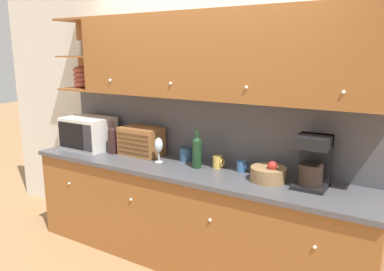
# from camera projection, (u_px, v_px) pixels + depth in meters

# --- Properties ---
(ground_plane) EXTENTS (24.00, 24.00, 0.00)m
(ground_plane) POSITION_uv_depth(u_px,v_px,m) (203.00, 247.00, 3.74)
(ground_plane) COLOR #9E754C
(wall_back) EXTENTS (5.60, 0.06, 2.60)m
(wall_back) POSITION_uv_depth(u_px,v_px,m) (205.00, 119.00, 3.49)
(wall_back) COLOR silver
(wall_back) RESTS_ON ground_plane
(counter_unit) EXTENTS (3.22, 0.62, 0.91)m
(counter_unit) POSITION_uv_depth(u_px,v_px,m) (187.00, 215.00, 3.40)
(counter_unit) COLOR #935628
(counter_unit) RESTS_ON ground_plane
(backsplash_panel) EXTENTS (3.20, 0.01, 0.60)m
(backsplash_panel) POSITION_uv_depth(u_px,v_px,m) (203.00, 128.00, 3.48)
(backsplash_panel) COLOR #4C4C51
(backsplash_panel) RESTS_ON counter_unit
(upper_cabinets) EXTENTS (3.20, 0.34, 0.72)m
(upper_cabinets) POSITION_uv_depth(u_px,v_px,m) (210.00, 56.00, 3.13)
(upper_cabinets) COLOR #935628
(upper_cabinets) RESTS_ON backsplash_panel
(microwave) EXTENTS (0.50, 0.38, 0.33)m
(microwave) POSITION_uv_depth(u_px,v_px,m) (88.00, 133.00, 3.93)
(microwave) COLOR silver
(microwave) RESTS_ON counter_unit
(second_wine_bottle) EXTENTS (0.09, 0.09, 0.33)m
(second_wine_bottle) POSITION_uv_depth(u_px,v_px,m) (112.00, 139.00, 3.73)
(second_wine_bottle) COLOR black
(second_wine_bottle) RESTS_ON counter_unit
(bread_box) EXTENTS (0.41, 0.26, 0.28)m
(bread_box) POSITION_uv_depth(u_px,v_px,m) (141.00, 141.00, 3.68)
(bread_box) COLOR #996033
(bread_box) RESTS_ON counter_unit
(wine_glass) EXTENTS (0.08, 0.08, 0.23)m
(wine_glass) POSITION_uv_depth(u_px,v_px,m) (159.00, 146.00, 3.43)
(wine_glass) COLOR silver
(wine_glass) RESTS_ON counter_unit
(storage_canister) EXTENTS (0.13, 0.13, 0.13)m
(storage_canister) POSITION_uv_depth(u_px,v_px,m) (186.00, 154.00, 3.49)
(storage_canister) COLOR #33567A
(storage_canister) RESTS_ON counter_unit
(wine_bottle) EXTENTS (0.08, 0.08, 0.34)m
(wine_bottle) POSITION_uv_depth(u_px,v_px,m) (197.00, 151.00, 3.26)
(wine_bottle) COLOR #19381E
(wine_bottle) RESTS_ON counter_unit
(mug_blue_second) EXTENTS (0.10, 0.08, 0.11)m
(mug_blue_second) POSITION_uv_depth(u_px,v_px,m) (218.00, 162.00, 3.27)
(mug_blue_second) COLOR gold
(mug_blue_second) RESTS_ON counter_unit
(mug) EXTENTS (0.09, 0.08, 0.09)m
(mug) POSITION_uv_depth(u_px,v_px,m) (242.00, 166.00, 3.18)
(mug) COLOR #38669E
(mug) RESTS_ON counter_unit
(fruit_basket) EXTENTS (0.28, 0.28, 0.17)m
(fruit_basket) POSITION_uv_depth(u_px,v_px,m) (269.00, 174.00, 2.95)
(fruit_basket) COLOR #937047
(fruit_basket) RESTS_ON counter_unit
(coffee_maker) EXTENTS (0.24, 0.25, 0.40)m
(coffee_maker) POSITION_uv_depth(u_px,v_px,m) (313.00, 161.00, 2.78)
(coffee_maker) COLOR black
(coffee_maker) RESTS_ON counter_unit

